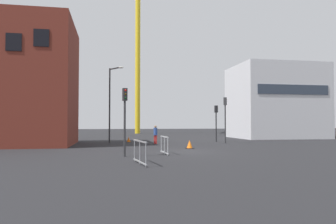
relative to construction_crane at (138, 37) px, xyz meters
The scene contains 13 objects.
ground 40.49m from the construction_crane, 89.90° to the right, with size 160.00×160.00×0.00m, color black.
brick_building 33.10m from the construction_crane, 114.23° to the right, with size 9.49×8.83×10.48m.
office_block 28.23m from the construction_crane, 51.48° to the right, with size 10.38×8.28×9.03m.
construction_crane is the anchor object (origin of this frame).
streetlamp_tall 30.18m from the construction_crane, 99.95° to the right, with size 1.29×1.57×7.02m.
traffic_light_far 41.90m from the construction_crane, 95.88° to the right, with size 0.29×0.39×3.84m.
traffic_light_verge 30.90m from the construction_crane, 78.15° to the right, with size 0.38×0.26×3.61m.
traffic_light_island 32.68m from the construction_crane, 78.79° to the right, with size 0.36×0.38×4.25m.
pedestrian_walking 32.91m from the construction_crane, 91.61° to the right, with size 0.34×0.34×1.66m.
safety_barrier_mid_span 41.60m from the construction_crane, 92.40° to the right, with size 0.16×2.01×1.08m.
safety_barrier_left_run 45.77m from the construction_crane, 94.70° to the right, with size 0.41×2.49×1.08m.
traffic_cone_by_barrier 38.07m from the construction_crane, 88.37° to the right, with size 0.60×0.60×0.61m.
traffic_cone_on_verge 30.72m from the construction_crane, 96.71° to the right, with size 0.50×0.50×0.51m.
Camera 1 is at (-4.95, -20.79, 1.90)m, focal length 34.72 mm.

